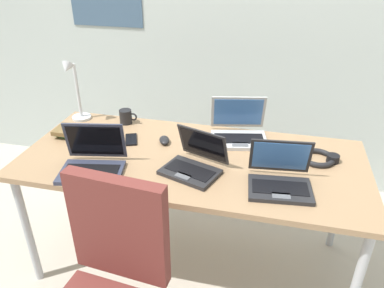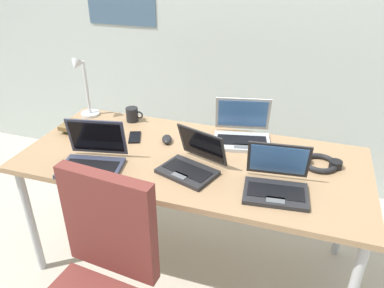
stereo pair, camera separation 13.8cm
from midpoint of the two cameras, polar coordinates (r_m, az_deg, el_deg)
ground_plane at (r=2.44m, az=-1.70°, el=-17.20°), size 12.00×12.00×0.00m
wall_back at (r=2.81m, az=4.02°, el=19.45°), size 6.00×0.13×2.60m
desk at (r=2.00m, az=-1.98°, el=-3.47°), size 1.80×0.80×0.74m
desk_lamp at (r=2.43m, az=-19.00°, el=7.58°), size 0.12×0.18×0.40m
laptop_back_left at (r=1.76m, az=11.06°, el=-5.25°), size 0.31×0.28×0.21m
laptop_far_corner at (r=1.92m, az=-16.90°, el=-2.72°), size 0.34×0.30×0.22m
laptop_near_mouse at (r=2.15m, az=5.28°, el=1.92°), size 0.36×0.33×0.23m
laptop_front_left at (r=1.84m, az=-1.84°, el=-2.99°), size 0.34×0.32×0.20m
computer_mouse at (r=2.11m, az=-6.09°, el=0.55°), size 0.09×0.11×0.03m
cell_phone at (r=2.17m, az=-11.05°, el=0.64°), size 0.11×0.15×0.01m
headphones at (r=2.02m, az=16.73°, el=-2.02°), size 0.21×0.18×0.04m
book_stack at (r=2.31m, az=-19.52°, el=1.74°), size 0.20×0.15×0.05m
coffee_mug at (r=2.37m, az=-11.67°, el=4.06°), size 0.11×0.08×0.09m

